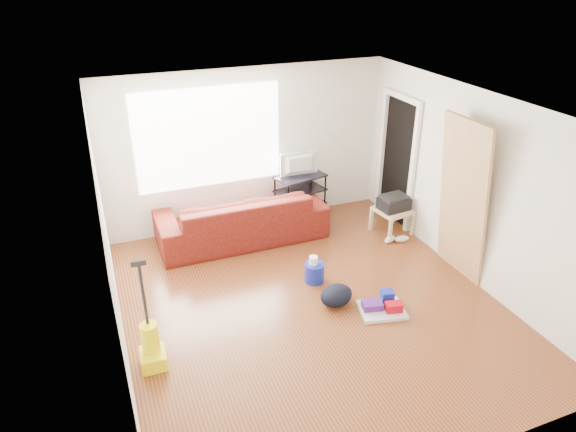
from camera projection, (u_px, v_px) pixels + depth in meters
name	position (u px, v px, depth m)	size (l,w,h in m)	color
room	(314.00, 209.00, 6.05)	(4.51, 5.01, 2.51)	#5D2D13
sofa	(242.00, 238.00, 7.98)	(2.54, 0.99, 0.74)	#420C07
tv_stand	(300.00, 197.00, 8.38)	(0.87, 0.61, 0.79)	black
tv	(300.00, 165.00, 8.12)	(0.64, 0.08, 0.37)	black
side_table	(393.00, 213.00, 8.01)	(0.58, 0.58, 0.41)	beige
printer	(394.00, 202.00, 7.93)	(0.47, 0.37, 0.23)	black
bucket	(314.00, 281.00, 6.94)	(0.27, 0.27, 0.27)	#1625A6
toilet_paper	(313.00, 269.00, 6.86)	(0.12, 0.12, 0.11)	white
cleaning_tray	(383.00, 306.00, 6.33)	(0.63, 0.55, 0.20)	silver
backpack	(336.00, 303.00, 6.49)	(0.44, 0.35, 0.24)	black
sneakers	(396.00, 239.00, 7.86)	(0.44, 0.22, 0.10)	silver
vacuum	(152.00, 346.00, 5.42)	(0.28, 0.31, 1.27)	#FFEE0B
door_panel	(451.00, 271.00, 7.15)	(0.04, 0.88, 2.20)	#B4754A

